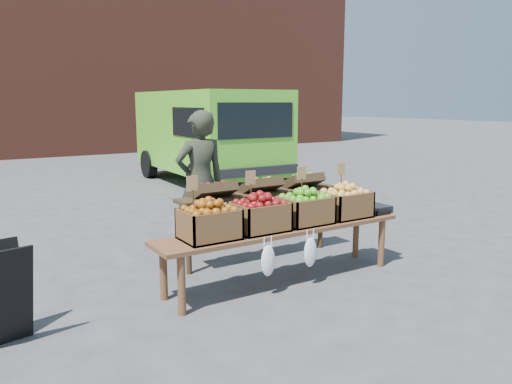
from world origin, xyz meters
TOP-DOWN VIEW (x-y plane):
  - ground at (0.00, 0.00)m, footprint 80.00×80.00m
  - brick_building at (0.00, 15.00)m, footprint 24.00×4.00m
  - delivery_van at (1.31, 5.62)m, footprint 2.21×4.59m
  - vendor at (-1.16, 0.99)m, footprint 0.63×0.43m
  - back_table at (-0.75, 0.31)m, footprint 2.10×0.44m
  - display_bench at (-0.94, -0.41)m, footprint 2.70×0.56m
  - crate_golden_apples at (-1.77, -0.41)m, footprint 0.50×0.40m
  - crate_russet_pears at (-1.22, -0.41)m, footprint 0.50×0.40m
  - crate_red_apples at (-0.67, -0.41)m, footprint 0.50×0.40m
  - crate_green_apples at (-0.12, -0.41)m, footprint 0.50×0.40m
  - weighing_scale at (0.31, -0.41)m, footprint 0.34×0.30m

SIDE VIEW (x-z plane):
  - ground at x=0.00m, z-range 0.00..0.00m
  - display_bench at x=-0.94m, z-range 0.00..0.57m
  - back_table at x=-0.75m, z-range 0.00..1.04m
  - weighing_scale at x=0.31m, z-range 0.57..0.65m
  - crate_golden_apples at x=-1.77m, z-range 0.57..0.85m
  - crate_russet_pears at x=-1.22m, z-range 0.57..0.85m
  - crate_red_apples at x=-0.67m, z-range 0.57..0.85m
  - crate_green_apples at x=-0.12m, z-range 0.57..0.85m
  - vendor at x=-1.16m, z-range 0.00..1.71m
  - delivery_van at x=1.31m, z-range 0.00..2.03m
  - brick_building at x=0.00m, z-range 0.00..10.00m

